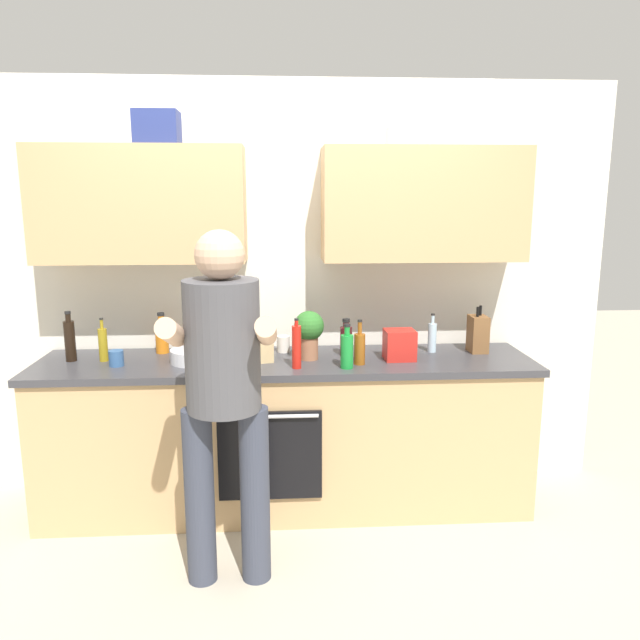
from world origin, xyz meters
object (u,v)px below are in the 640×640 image
object	(u,v)px
bottle_syrup	(360,348)
cup_coffee	(283,344)
bottle_oil	(103,344)
bottle_soy	(70,340)
cup_stoneware	(402,342)
grocery_bag_bread	(254,346)
person_standing	(224,382)
bottle_water	(432,337)
bottle_hotsauce	(297,346)
mixing_bowl	(195,355)
grocery_bag_crisps	(400,345)
bottle_soda	(347,350)
potted_herb	(309,331)
bottle_wine	(346,340)
cup_tea	(116,358)
knife_block	(478,334)
bottle_juice	(162,337)

from	to	relation	value
bottle_syrup	cup_coffee	size ratio (longest dim) A/B	2.60
bottle_oil	bottle_soy	xyz separation A→B (m)	(-0.19, 0.01, 0.02)
cup_stoneware	grocery_bag_bread	world-z (taller)	grocery_bag_bread
person_standing	cup_coffee	distance (m)	0.94
bottle_oil	bottle_water	distance (m)	1.92
person_standing	bottle_hotsauce	bearing A→B (deg)	57.26
cup_stoneware	bottle_syrup	bearing A→B (deg)	-133.45
bottle_hotsauce	mixing_bowl	distance (m)	0.60
cup_coffee	mixing_bowl	size ratio (longest dim) A/B	0.35
grocery_bag_crisps	cup_coffee	bearing A→B (deg)	161.89
cup_coffee	bottle_syrup	bearing A→B (deg)	-35.75
bottle_hotsauce	grocery_bag_crisps	xyz separation A→B (m)	(0.59, 0.14, -0.04)
person_standing	bottle_syrup	world-z (taller)	person_standing
bottle_syrup	bottle_soda	bearing A→B (deg)	-137.40
person_standing	grocery_bag_crisps	size ratio (longest dim) A/B	9.73
potted_herb	cup_coffee	bearing A→B (deg)	128.96
cup_stoneware	mixing_bowl	bearing A→B (deg)	-170.05
bottle_hotsauce	bottle_wine	bearing A→B (deg)	40.58
cup_stoneware	grocery_bag_bread	size ratio (longest dim) A/B	0.48
bottle_oil	bottle_soda	world-z (taller)	bottle_oil
bottle_syrup	potted_herb	size ratio (longest dim) A/B	0.90
cup_coffee	bottle_water	bearing A→B (deg)	-3.79
bottle_soy	mixing_bowl	xyz separation A→B (m)	(0.71, -0.07, -0.09)
person_standing	potted_herb	xyz separation A→B (m)	(0.42, 0.72, 0.07)
bottle_water	bottle_soy	distance (m)	2.10
bottle_hotsauce	cup_stoneware	bearing A→B (deg)	30.12
bottle_syrup	mixing_bowl	xyz separation A→B (m)	(-0.92, 0.11, -0.06)
person_standing	cup_stoneware	size ratio (longest dim) A/B	18.32
person_standing	bottle_soda	xyz separation A→B (m)	(0.62, 0.52, 0.01)
cup_tea	cup_stoneware	bearing A→B (deg)	9.28
cup_coffee	knife_block	distance (m)	1.17
bottle_water	cup_coffee	size ratio (longest dim) A/B	2.41
cup_stoneware	potted_herb	world-z (taller)	potted_herb
bottle_soda	grocery_bag_crisps	world-z (taller)	bottle_soda
bottle_syrup	grocery_bag_bread	distance (m)	0.60
person_standing	knife_block	world-z (taller)	person_standing
bottle_oil	bottle_water	bearing A→B (deg)	2.44
bottle_juice	mixing_bowl	xyz separation A→B (m)	(0.22, -0.22, -0.06)
person_standing	potted_herb	distance (m)	0.84
bottle_soy	cup_coffee	distance (m)	1.22
bottle_soda	bottle_wine	bearing A→B (deg)	84.91
bottle_juice	grocery_bag_bread	distance (m)	0.60
bottle_water	potted_herb	bearing A→B (deg)	-170.71
knife_block	mixing_bowl	bearing A→B (deg)	-175.78
bottle_oil	bottle_soy	world-z (taller)	bottle_soy
bottle_water	bottle_soda	world-z (taller)	bottle_soda
bottle_water	cup_tea	size ratio (longest dim) A/B	2.69
cup_tea	grocery_bag_bread	bearing A→B (deg)	5.14
bottle_oil	bottle_wine	size ratio (longest dim) A/B	1.13
bottle_oil	grocery_bag_bread	distance (m)	0.86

